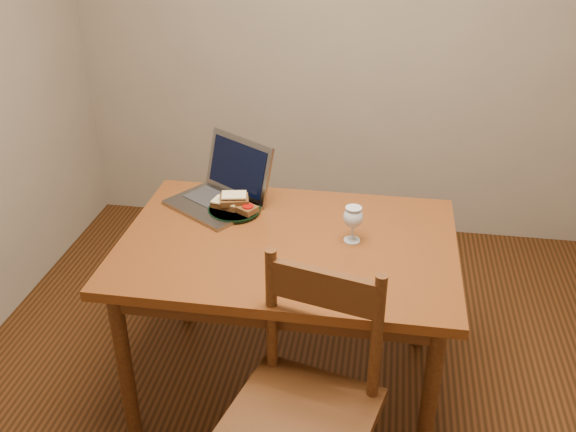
# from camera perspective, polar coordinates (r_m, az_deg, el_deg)

# --- Properties ---
(floor) EXTENTS (3.20, 3.20, 0.02)m
(floor) POSITION_cam_1_polar(r_m,az_deg,el_deg) (2.86, 2.03, -16.49)
(floor) COLOR black
(floor) RESTS_ON ground
(back_wall) EXTENTS (3.20, 0.02, 2.60)m
(back_wall) POSITION_cam_1_polar(r_m,az_deg,el_deg) (3.69, 5.77, 17.34)
(back_wall) COLOR gray
(back_wall) RESTS_ON floor
(table) EXTENTS (1.30, 0.90, 0.74)m
(table) POSITION_cam_1_polar(r_m,az_deg,el_deg) (2.54, -0.01, -3.86)
(table) COLOR #562A0E
(table) RESTS_ON floor
(chair) EXTENTS (0.54, 0.53, 0.48)m
(chair) POSITION_cam_1_polar(r_m,az_deg,el_deg) (2.14, 1.52, -15.87)
(chair) COLOR #39190B
(chair) RESTS_ON floor
(plate) EXTENTS (0.22, 0.22, 0.02)m
(plate) POSITION_cam_1_polar(r_m,az_deg,el_deg) (2.70, -4.79, 0.49)
(plate) COLOR black
(plate) RESTS_ON table
(sandwich_cheese) EXTENTS (0.13, 0.10, 0.04)m
(sandwich_cheese) POSITION_cam_1_polar(r_m,az_deg,el_deg) (2.70, -5.52, 1.16)
(sandwich_cheese) COLOR #381E0C
(sandwich_cheese) RESTS_ON plate
(sandwich_tomato) EXTENTS (0.13, 0.12, 0.04)m
(sandwich_tomato) POSITION_cam_1_polar(r_m,az_deg,el_deg) (2.67, -3.98, 0.83)
(sandwich_tomato) COLOR #381E0C
(sandwich_tomato) RESTS_ON plate
(sandwich_top) EXTENTS (0.13, 0.10, 0.04)m
(sandwich_top) POSITION_cam_1_polar(r_m,az_deg,el_deg) (2.68, -4.81, 1.54)
(sandwich_top) COLOR #381E0C
(sandwich_top) RESTS_ON plate
(milk_glass) EXTENTS (0.08, 0.08, 0.15)m
(milk_glass) POSITION_cam_1_polar(r_m,az_deg,el_deg) (2.47, 5.78, -0.73)
(milk_glass) COLOR white
(milk_glass) RESTS_ON table
(laptop) EXTENTS (0.48, 0.48, 0.26)m
(laptop) POSITION_cam_1_polar(r_m,az_deg,el_deg) (2.77, -5.67, 2.59)
(laptop) COLOR slate
(laptop) RESTS_ON table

